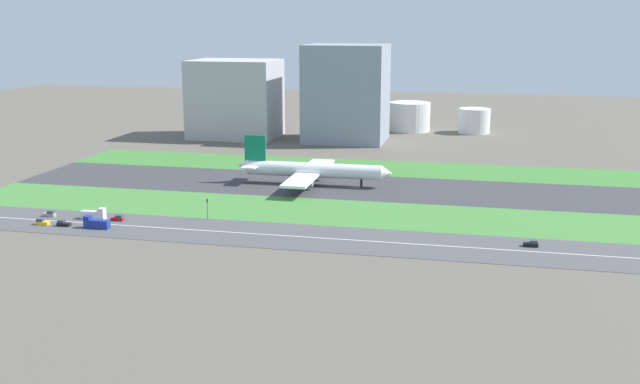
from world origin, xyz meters
TOP-DOWN VIEW (x-y plane):
  - ground_plane at (0.00, 0.00)m, footprint 800.00×800.00m
  - runway at (0.00, 0.00)m, footprint 280.00×46.00m
  - grass_median_north at (0.00, 41.00)m, footprint 280.00×36.00m
  - grass_median_south at (0.00, -41.00)m, footprint 280.00×36.00m
  - highway at (0.00, -73.00)m, footprint 280.00×28.00m
  - highway_centerline at (0.00, -73.00)m, footprint 266.00×0.50m
  - airliner at (-19.27, 0.00)m, footprint 65.00×56.00m
  - truck_1 at (-78.84, -68.00)m, footprint 8.40×2.50m
  - car_2 at (-70.07, -68.00)m, footprint 4.40×1.80m
  - car_0 at (-84.53, -78.00)m, footprint 4.40×1.80m
  - truck_0 at (-72.61, -78.00)m, footprint 8.40×2.50m
  - car_1 at (-95.78, -68.00)m, footprint 4.40×1.80m
  - car_4 at (-92.33, -78.00)m, footprint 4.40×1.80m
  - car_3 at (64.86, -68.00)m, footprint 4.40×1.80m
  - traffic_light at (-40.99, -60.01)m, footprint 0.36×0.50m
  - terminal_building at (-90.00, 114.00)m, footprint 48.23×37.54m
  - hangar_building at (-25.44, 114.00)m, footprint 43.61×39.24m
  - fuel_tank_west at (5.51, 159.00)m, footprint 24.44×24.44m
  - fuel_tank_centre at (43.94, 159.00)m, footprint 18.57×18.57m

SIDE VIEW (x-z plane):
  - ground_plane at x=0.00m, z-range 0.00..0.00m
  - runway at x=0.00m, z-range 0.00..0.10m
  - grass_median_north at x=0.00m, z-range 0.00..0.10m
  - grass_median_south at x=0.00m, z-range 0.00..0.10m
  - highway at x=0.00m, z-range 0.00..0.10m
  - highway_centerline at x=0.00m, z-range 0.10..0.11m
  - car_2 at x=-70.07m, z-range -0.08..1.92m
  - car_0 at x=-84.53m, z-range -0.08..1.92m
  - car_1 at x=-95.78m, z-range -0.08..1.92m
  - car_4 at x=-92.33m, z-range -0.08..1.92m
  - car_3 at x=64.86m, z-range -0.08..1.92m
  - truck_1 at x=-78.84m, z-range -0.33..3.67m
  - truck_0 at x=-72.61m, z-range -0.33..3.67m
  - traffic_light at x=-40.99m, z-range 0.69..7.89m
  - airliner at x=-19.27m, z-range -3.62..16.08m
  - fuel_tank_centre at x=43.94m, z-range 0.00..14.59m
  - fuel_tank_west at x=5.51m, z-range 0.00..17.35m
  - terminal_building at x=-90.00m, z-range 0.00..43.91m
  - hangar_building at x=-25.44m, z-range 0.00..52.96m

